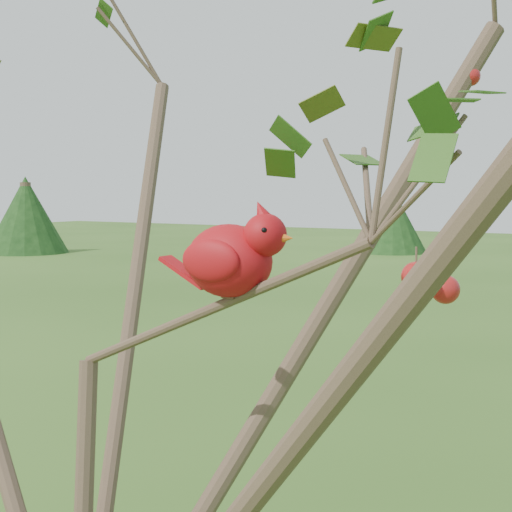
% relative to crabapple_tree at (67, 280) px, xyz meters
% --- Properties ---
extents(crabapple_tree, '(2.35, 2.05, 2.95)m').
position_rel_crabapple_tree_xyz_m(crabapple_tree, '(0.00, 0.00, 0.00)').
color(crabapple_tree, '#402D22').
rests_on(crabapple_tree, ground).
extents(cardinal, '(0.25, 0.13, 0.17)m').
position_rel_crabapple_tree_xyz_m(cardinal, '(0.28, 0.10, 0.04)').
color(cardinal, '#A10D16').
rests_on(cardinal, ground).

